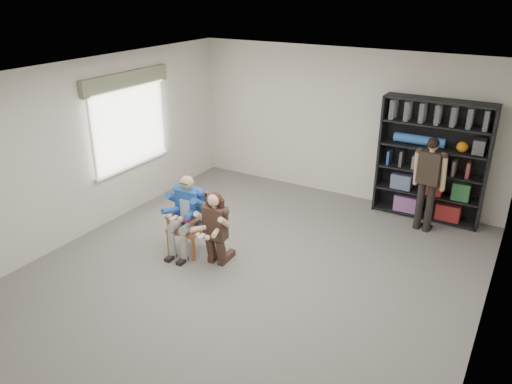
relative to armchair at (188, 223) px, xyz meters
The scene contains 8 objects.
room_shell 1.50m from the armchair, ahead, with size 6.00×7.00×2.80m, color silver, non-canonical shape.
floor 1.27m from the armchair, ahead, with size 6.00×7.00×0.01m, color slate.
window_left 2.28m from the armchair, 155.65° to the left, with size 0.16×2.00×1.75m, color white, non-canonical shape.
armchair is the anchor object (origin of this frame).
seated_man 0.14m from the armchair, ahead, with size 0.54×0.75×1.24m, color #1D4492, non-canonical shape.
kneeling_woman 0.60m from the armchair, 11.69° to the right, with size 0.48×0.77×1.14m, color #38271E, non-canonical shape.
bookshelf 4.25m from the armchair, 47.19° to the left, with size 1.80×0.38×2.10m, color black, non-canonical shape.
standing_man 3.91m from the armchair, 40.94° to the left, with size 0.50×0.28×1.62m, color black, non-canonical shape.
Camera 1 is at (3.15, -5.14, 3.88)m, focal length 35.00 mm.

